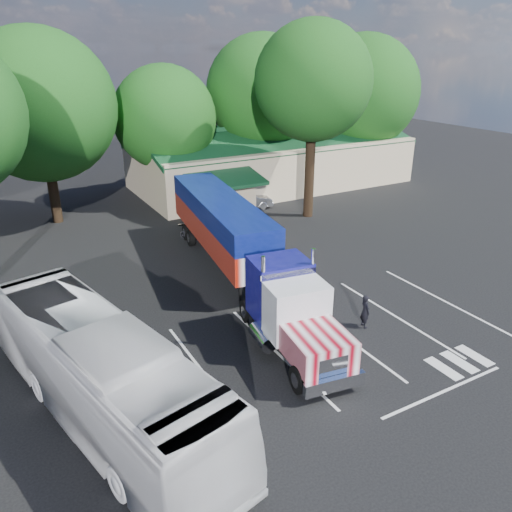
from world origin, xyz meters
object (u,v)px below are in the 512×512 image
semi_truck (235,240)px  bicycle (189,235)px  tour_bus (103,373)px  woman (365,311)px  silver_sedan (247,200)px

semi_truck → bicycle: bearing=97.5°
bicycle → tour_bus: size_ratio=0.12×
woman → tour_bus: bearing=103.6°
woman → bicycle: woman is taller
bicycle → tour_bus: bearing=-147.1°
woman → silver_sedan: bearing=-0.1°
tour_bus → silver_sedan: (15.37, 18.68, -1.09)m
semi_truck → silver_sedan: 13.08m
semi_truck → woman: bearing=-60.9°
woman → tour_bus: 11.55m
woman → tour_bus: (-11.50, -0.35, 0.97)m
bicycle → tour_bus: tour_bus is taller
bicycle → woman: bearing=-104.7°
tour_bus → woman: bearing=-11.6°
semi_truck → tour_bus: bearing=-131.2°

